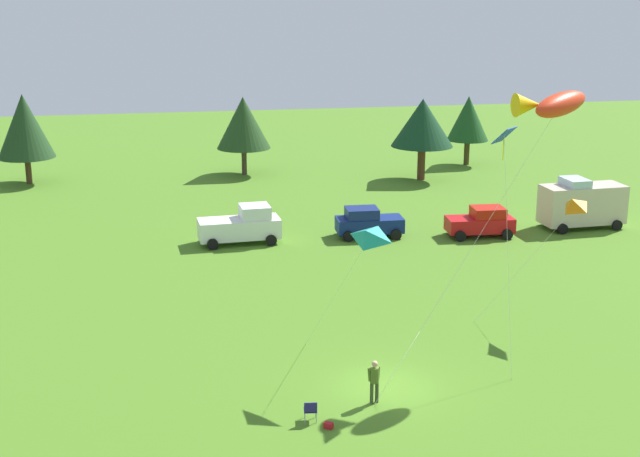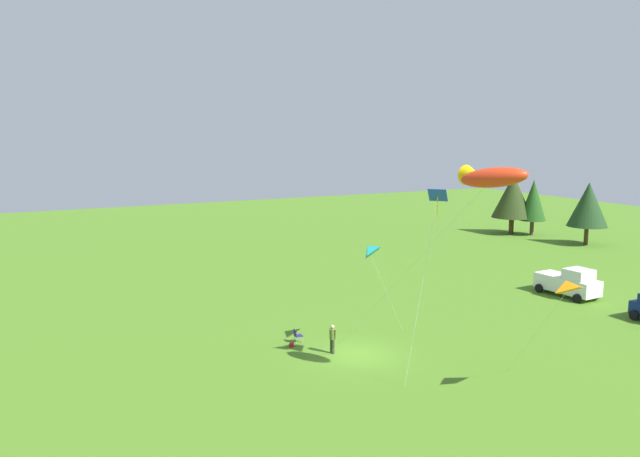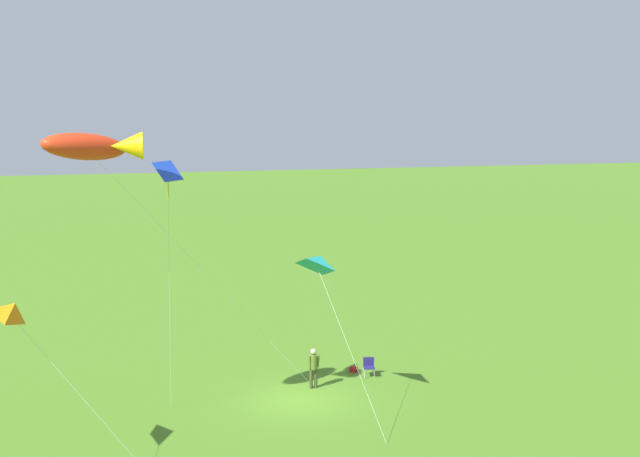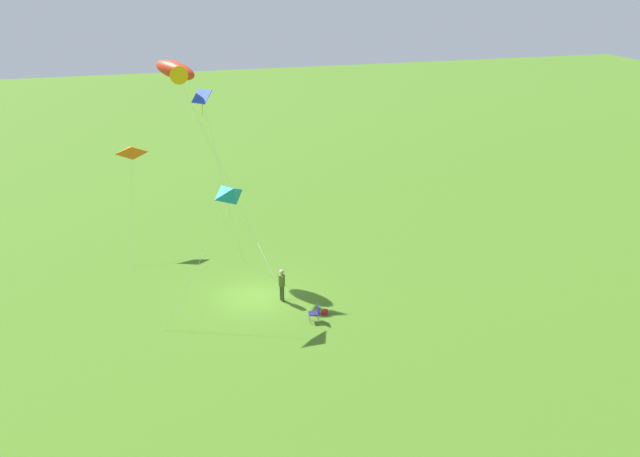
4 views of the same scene
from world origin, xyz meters
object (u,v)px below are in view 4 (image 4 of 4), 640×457
Objects in this scene: backpack_on_grass at (325,312)px; kite_delta_teal at (234,194)px; folding_chair at (316,312)px; kite_diamond_blue at (203,101)px; kite_large_fish at (176,71)px; person_kite_flyer at (282,283)px; kite_delta_orange at (132,151)px.

kite_delta_teal is at bearing 60.57° from backpack_on_grass.
folding_chair is 12.98m from kite_diamond_blue.
folding_chair is at bearing -155.84° from kite_large_fish.
person_kite_flyer is 10.67m from kite_diamond_blue.
kite_delta_orange is at bearing -70.46° from person_kite_flyer.
folding_chair is at bearing 131.37° from backpack_on_grass.
kite_diamond_blue reaches higher than folding_chair.
folding_chair is at bearing 99.90° from person_kite_flyer.
backpack_on_grass is at bearing -151.97° from kite_large_fish.
backpack_on_grass is 15.94m from kite_large_fish.
kite_large_fish is 6.22m from kite_delta_orange.
kite_delta_teal reaches higher than backpack_on_grass.
person_kite_flyer is at bearing -148.85° from kite_delta_orange.
folding_chair is 7.01m from kite_delta_teal.
backpack_on_grass is at bearing -119.43° from kite_delta_teal.
backpack_on_grass is at bearing -150.78° from kite_diamond_blue.
kite_diamond_blue is at bearing 5.13° from kite_delta_teal.
person_kite_flyer is 0.28× the size of kite_delta_orange.
kite_delta_teal is at bearing -168.90° from kite_large_fish.
kite_delta_teal is at bearing -33.03° from folding_chair.
kite_diamond_blue is (-4.99, -3.78, 3.70)m from kite_delta_orange.
person_kite_flyer is at bearing -154.60° from kite_diamond_blue.
kite_diamond_blue is (5.76, 0.52, 3.48)m from kite_delta_teal.
backpack_on_grass is 0.05× the size of kite_delta_orange.
kite_large_fish reaches higher than folding_chair.
kite_large_fish is at bearing 28.03° from backpack_on_grass.
kite_delta_teal is at bearing -174.87° from kite_diamond_blue.
person_kite_flyer is at bearing -155.01° from kite_large_fish.
kite_large_fish reaches higher than kite_delta_orange.
kite_delta_teal is 6.75m from kite_diamond_blue.
folding_chair reaches higher than backpack_on_grass.
folding_chair is 0.13× the size of kite_delta_orange.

